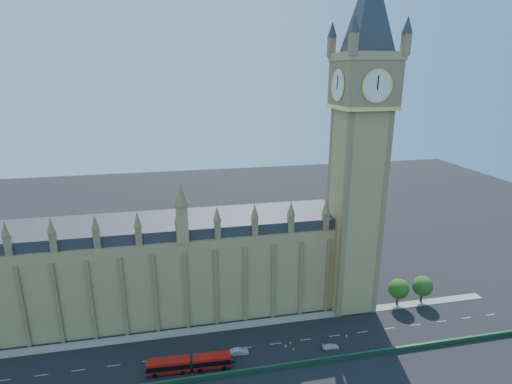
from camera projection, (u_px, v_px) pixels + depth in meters
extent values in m
plane|color=black|center=(230.00, 350.00, 100.59)|extent=(400.00, 400.00, 0.00)
cube|color=tan|center=(131.00, 274.00, 112.86)|extent=(120.00, 20.00, 25.00)
cube|color=#2D3035|center=(126.00, 228.00, 108.88)|extent=(120.00, 18.00, 3.00)
cube|color=tan|center=(354.00, 213.00, 112.84)|extent=(12.00, 12.00, 58.00)
cube|color=olive|center=(364.00, 85.00, 102.90)|extent=(14.00, 14.00, 12.00)
cylinder|color=silver|center=(377.00, 86.00, 96.19)|extent=(7.20, 0.30, 7.20)
cube|color=tan|center=(366.00, 57.00, 100.91)|extent=(14.50, 14.50, 2.00)
cube|color=#1E4C2D|center=(236.00, 373.00, 91.97)|extent=(160.00, 0.60, 1.20)
cube|color=gray|center=(225.00, 327.00, 109.49)|extent=(160.00, 3.00, 0.16)
cylinder|color=#382619|center=(397.00, 299.00, 119.47)|extent=(0.70, 0.70, 4.00)
sphere|color=#215215|center=(398.00, 289.00, 118.47)|extent=(6.00, 6.00, 6.00)
sphere|color=#215215|center=(401.00, 286.00, 118.74)|extent=(4.38, 4.38, 4.38)
cylinder|color=#382619|center=(421.00, 296.00, 121.02)|extent=(0.70, 0.70, 4.00)
sphere|color=#215215|center=(423.00, 286.00, 120.02)|extent=(6.00, 6.00, 6.00)
sphere|color=#215215|center=(425.00, 284.00, 120.29)|extent=(4.38, 4.38, 4.38)
cube|color=#AF120B|center=(169.00, 366.00, 92.59)|extent=(10.00, 3.19, 3.30)
cube|color=#AF120B|center=(212.00, 361.00, 94.10)|extent=(8.90, 3.14, 3.30)
cube|color=black|center=(169.00, 365.00, 92.48)|extent=(10.05, 3.24, 1.25)
cube|color=black|center=(212.00, 360.00, 93.99)|extent=(8.95, 3.19, 1.25)
cylinder|color=black|center=(189.00, 365.00, 93.35)|extent=(0.98, 2.67, 2.64)
cylinder|color=black|center=(154.00, 376.00, 91.13)|extent=(1.11, 0.38, 1.10)
cylinder|color=black|center=(155.00, 367.00, 93.73)|extent=(1.11, 0.38, 1.10)
cylinder|color=black|center=(183.00, 373.00, 92.08)|extent=(1.11, 0.38, 1.10)
cylinder|color=black|center=(183.00, 365.00, 94.68)|extent=(1.11, 0.38, 1.10)
cylinder|color=black|center=(200.00, 371.00, 92.69)|extent=(1.11, 0.38, 1.10)
cylinder|color=black|center=(200.00, 363.00, 95.29)|extent=(1.11, 0.38, 1.10)
cylinder|color=black|center=(224.00, 368.00, 93.54)|extent=(1.11, 0.38, 1.10)
cylinder|color=black|center=(223.00, 360.00, 96.14)|extent=(1.11, 0.38, 1.10)
imported|color=#3D3F44|center=(226.00, 360.00, 96.09)|extent=(4.08, 1.89, 1.35)
imported|color=#ADB1B5|center=(239.00, 352.00, 98.78)|extent=(4.70, 1.94, 1.51)
imported|color=silver|center=(331.00, 347.00, 100.78)|extent=(4.36, 2.03, 1.23)
cube|color=black|center=(294.00, 350.00, 100.36)|extent=(0.48, 0.48, 0.04)
cone|color=red|center=(294.00, 349.00, 100.27)|extent=(0.53, 0.53, 0.64)
cylinder|color=white|center=(294.00, 349.00, 100.24)|extent=(0.31, 0.31, 0.11)
cube|color=black|center=(346.00, 337.00, 105.40)|extent=(0.48, 0.48, 0.04)
cone|color=orange|center=(346.00, 336.00, 105.30)|extent=(0.53, 0.53, 0.74)
cylinder|color=white|center=(346.00, 336.00, 105.27)|extent=(0.36, 0.36, 0.13)
cube|color=black|center=(290.00, 344.00, 102.73)|extent=(0.50, 0.50, 0.04)
cone|color=#F35C0C|center=(290.00, 343.00, 102.64)|extent=(0.55, 0.55, 0.67)
cylinder|color=white|center=(290.00, 343.00, 102.61)|extent=(0.33, 0.33, 0.12)
cube|color=black|center=(285.00, 347.00, 101.69)|extent=(0.53, 0.53, 0.04)
cone|color=orange|center=(286.00, 346.00, 101.59)|extent=(0.58, 0.58, 0.73)
cylinder|color=white|center=(286.00, 345.00, 101.56)|extent=(0.35, 0.35, 0.13)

